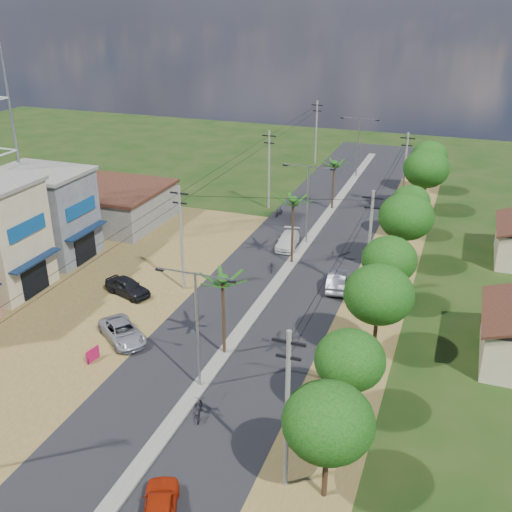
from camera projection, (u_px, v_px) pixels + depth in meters
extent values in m
plane|color=black|center=(200.00, 387.00, 37.72)|extent=(160.00, 160.00, 0.00)
cube|color=black|center=(275.00, 286.00, 50.62)|extent=(12.00, 110.00, 0.04)
cube|color=#605E56|center=(285.00, 271.00, 53.18)|extent=(1.00, 90.00, 0.18)
cube|color=brown|center=(75.00, 294.00, 49.27)|extent=(18.00, 46.00, 0.04)
cube|color=brown|center=(375.00, 303.00, 47.98)|extent=(5.00, 90.00, 0.03)
cube|color=#0E1F3C|center=(36.00, 261.00, 47.98)|extent=(0.80, 5.40, 0.15)
cube|color=black|center=(35.00, 280.00, 48.81)|extent=(0.10, 3.00, 2.40)
cube|color=navy|center=(27.00, 228.00, 46.97)|extent=(0.12, 4.20, 1.20)
cube|color=#4C4E54|center=(45.00, 216.00, 55.01)|extent=(8.00, 6.00, 8.00)
cube|color=#605E56|center=(38.00, 172.00, 53.35)|extent=(8.40, 6.40, 0.30)
cube|color=#0E1F3C|center=(87.00, 231.00, 54.01)|extent=(0.80, 5.40, 0.15)
cube|color=black|center=(86.00, 249.00, 54.84)|extent=(0.10, 3.00, 2.40)
cube|color=navy|center=(81.00, 208.00, 53.26)|extent=(0.12, 4.20, 1.20)
cube|color=#605E56|center=(115.00, 206.00, 64.20)|extent=(10.00, 10.00, 3.60)
cube|color=black|center=(114.00, 188.00, 63.39)|extent=(10.40, 10.40, 0.30)
cylinder|color=black|center=(326.00, 462.00, 28.75)|extent=(0.28, 0.28, 4.20)
ellipsoid|color=#08320A|center=(328.00, 422.00, 27.78)|extent=(4.40, 4.40, 3.74)
cylinder|color=black|center=(347.00, 393.00, 34.05)|extent=(0.28, 0.28, 3.85)
ellipsoid|color=#08320A|center=(350.00, 360.00, 33.16)|extent=(4.00, 4.00, 3.40)
cylinder|color=black|center=(376.00, 329.00, 39.81)|extent=(0.28, 0.28, 4.55)
ellipsoid|color=#08320A|center=(379.00, 294.00, 38.76)|extent=(4.60, 4.60, 3.91)
cylinder|color=black|center=(387.00, 287.00, 46.03)|extent=(0.28, 0.28, 4.06)
ellipsoid|color=#08320A|center=(389.00, 260.00, 45.09)|extent=(4.20, 4.20, 3.57)
cylinder|color=black|center=(403.00, 246.00, 52.71)|extent=(0.28, 0.28, 4.76)
ellipsoid|color=#08320A|center=(406.00, 217.00, 51.62)|extent=(4.80, 4.80, 4.08)
cylinder|color=black|center=(409.00, 221.00, 59.95)|extent=(0.28, 0.28, 3.64)
ellipsoid|color=#08320A|center=(411.00, 202.00, 59.11)|extent=(3.80, 3.80, 3.23)
cylinder|color=black|center=(423.00, 193.00, 66.39)|extent=(0.28, 0.28, 4.90)
ellipsoid|color=#08320A|center=(426.00, 168.00, 65.27)|extent=(5.00, 5.00, 4.25)
cylinder|color=black|center=(427.00, 176.00, 73.49)|extent=(0.28, 0.28, 4.34)
ellipsoid|color=#08320A|center=(429.00, 156.00, 72.49)|extent=(4.40, 4.40, 3.74)
cylinder|color=black|center=(224.00, 317.00, 40.00)|extent=(0.22, 0.22, 5.80)
cylinder|color=black|center=(292.00, 232.00, 53.69)|extent=(0.22, 0.22, 6.20)
cylinder|color=black|center=(333.00, 186.00, 67.60)|extent=(0.22, 0.22, 5.50)
cylinder|color=gray|center=(198.00, 332.00, 36.11)|extent=(0.16, 0.16, 8.00)
cube|color=gray|center=(214.00, 277.00, 34.17)|extent=(2.40, 0.08, 0.08)
cube|color=gray|center=(176.00, 271.00, 34.91)|extent=(2.40, 0.08, 0.08)
cube|color=black|center=(232.00, 281.00, 33.86)|extent=(0.50, 0.18, 0.12)
cube|color=black|center=(160.00, 270.00, 35.30)|extent=(0.50, 0.18, 0.12)
cylinder|color=gray|center=(308.00, 206.00, 57.63)|extent=(0.16, 0.16, 8.00)
cube|color=gray|center=(321.00, 167.00, 55.69)|extent=(2.40, 0.08, 0.08)
cube|color=gray|center=(297.00, 165.00, 56.44)|extent=(2.40, 0.08, 0.08)
cube|color=black|center=(333.00, 170.00, 55.39)|extent=(0.50, 0.18, 0.12)
cube|color=black|center=(286.00, 165.00, 56.82)|extent=(0.50, 0.18, 0.12)
cylinder|color=gray|center=(358.00, 148.00, 79.15)|extent=(0.16, 0.16, 8.00)
cube|color=gray|center=(369.00, 119.00, 77.21)|extent=(2.40, 0.08, 0.08)
cube|color=gray|center=(351.00, 118.00, 77.96)|extent=(2.40, 0.08, 0.08)
cube|color=black|center=(378.00, 120.00, 76.91)|extent=(0.50, 0.18, 0.12)
cube|color=black|center=(342.00, 118.00, 78.34)|extent=(0.50, 0.18, 0.12)
cylinder|color=#605E56|center=(182.00, 239.00, 48.42)|extent=(0.24, 0.24, 9.00)
cube|color=black|center=(179.00, 193.00, 46.85)|extent=(1.60, 0.12, 0.12)
cube|color=black|center=(180.00, 203.00, 47.17)|extent=(1.20, 0.12, 0.12)
cylinder|color=#605E56|center=(269.00, 170.00, 67.36)|extent=(0.24, 0.24, 9.00)
cube|color=black|center=(269.00, 136.00, 65.79)|extent=(1.60, 0.12, 0.12)
cube|color=black|center=(269.00, 143.00, 66.11)|extent=(1.20, 0.12, 0.12)
cylinder|color=#605E56|center=(316.00, 133.00, 85.44)|extent=(0.24, 0.24, 9.00)
cube|color=black|center=(317.00, 105.00, 83.87)|extent=(1.60, 0.12, 0.12)
cube|color=black|center=(317.00, 111.00, 84.19)|extent=(1.20, 0.12, 0.12)
cylinder|color=#605E56|center=(287.00, 413.00, 28.41)|extent=(0.24, 0.24, 9.00)
cube|color=black|center=(289.00, 342.00, 26.84)|extent=(1.60, 0.12, 0.12)
cube|color=black|center=(289.00, 357.00, 27.16)|extent=(1.20, 0.12, 0.12)
cylinder|color=#605E56|center=(369.00, 245.00, 47.35)|extent=(0.24, 0.24, 9.00)
cube|color=black|center=(373.00, 198.00, 45.78)|extent=(1.60, 0.12, 0.12)
cube|color=black|center=(372.00, 208.00, 46.10)|extent=(1.20, 0.12, 0.12)
cylinder|color=#605E56|center=(404.00, 173.00, 66.28)|extent=(0.24, 0.24, 9.00)
cube|color=black|center=(408.00, 138.00, 64.72)|extent=(1.60, 0.12, 0.12)
cube|color=black|center=(407.00, 145.00, 65.04)|extent=(1.20, 0.12, 0.12)
imported|color=#9F2108|center=(160.00, 508.00, 27.96)|extent=(3.14, 4.43, 1.40)
imported|color=gray|center=(337.00, 281.00, 50.07)|extent=(2.08, 4.50, 1.43)
imported|color=beige|center=(288.00, 241.00, 58.27)|extent=(2.32, 4.73, 1.32)
imported|color=gray|center=(122.00, 332.00, 42.52)|extent=(5.09, 4.61, 1.32)
imported|color=black|center=(128.00, 287.00, 48.95)|extent=(4.59, 3.01, 1.45)
imported|color=black|center=(199.00, 410.00, 34.85)|extent=(1.20, 1.98, 0.98)
imported|color=black|center=(272.00, 267.00, 53.31)|extent=(1.06, 1.75, 0.87)
imported|color=black|center=(279.00, 212.00, 66.45)|extent=(0.70, 1.63, 0.95)
cube|color=#9A0E3D|center=(93.00, 355.00, 40.20)|extent=(0.27, 1.17, 0.98)
cylinder|color=black|center=(89.00, 362.00, 39.83)|extent=(0.04, 0.04, 0.49)
cylinder|color=black|center=(98.00, 354.00, 40.76)|extent=(0.04, 0.04, 0.49)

